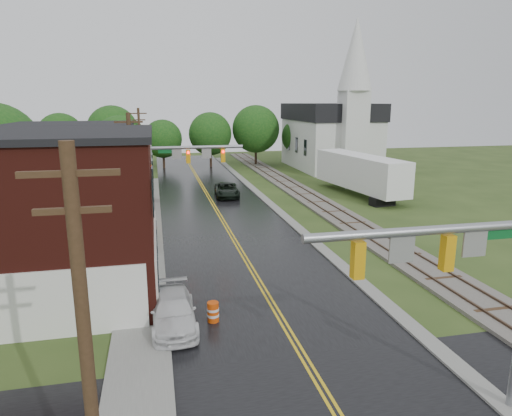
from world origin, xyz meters
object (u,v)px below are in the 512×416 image
object	(u,v)px
church	(333,129)
tree_left_c	(67,154)
brick_building	(7,217)
tree_left_e	(122,145)
construction_barrel	(213,312)
traffic_signal_far	(179,163)
semi_trailer	(360,172)
traffic_signal_near	(468,268)
utility_pole_a	(86,354)
suv_dark	(227,190)
utility_pole_b	(132,179)
utility_pole_c	(140,147)
pickup_white	(173,311)

from	to	relation	value
church	tree_left_c	distance (m)	36.59
brick_building	church	size ratio (longest dim) A/B	0.71
tree_left_e	construction_barrel	world-z (taller)	tree_left_e
traffic_signal_far	tree_left_e	size ratio (longest dim) A/B	0.90
semi_trailer	construction_barrel	bearing A→B (deg)	-126.81
traffic_signal_near	traffic_signal_far	world-z (taller)	same
utility_pole_a	tree_left_e	bearing A→B (deg)	92.55
utility_pole_a	suv_dark	bearing A→B (deg)	76.88
utility_pole_b	suv_dark	size ratio (longest dim) A/B	1.74
traffic_signal_near	semi_trailer	xyz separation A→B (m)	(12.22, 33.03, -2.49)
traffic_signal_near	utility_pole_c	bearing A→B (deg)	103.74
utility_pole_a	church	bearing A→B (deg)	63.49
church	utility_pole_c	bearing A→B (deg)	-160.03
utility_pole_b	construction_barrel	world-z (taller)	utility_pole_b
brick_building	traffic_signal_far	size ratio (longest dim) A/B	1.95
church	traffic_signal_near	distance (m)	54.32
utility_pole_c	construction_barrel	bearing A→B (deg)	-83.70
traffic_signal_near	pickup_white	bearing A→B (deg)	135.96
utility_pole_a	brick_building	bearing A→B (deg)	110.75
brick_building	utility_pole_b	size ratio (longest dim) A/B	1.59
church	construction_barrel	world-z (taller)	church
tree_left_c	suv_dark	xyz separation A→B (m)	(15.70, -2.77, -3.79)
traffic_signal_far	pickup_white	bearing A→B (deg)	-94.48
traffic_signal_far	semi_trailer	distance (m)	20.92
tree_left_c	traffic_signal_near	bearing A→B (deg)	-65.44
traffic_signal_far	utility_pole_a	xyz separation A→B (m)	(-3.33, -27.00, -0.25)
utility_pole_a	tree_left_c	world-z (taller)	utility_pole_a
tree_left_c	construction_barrel	xyz separation A→B (m)	(10.80, -29.90, -4.05)
church	traffic_signal_far	xyz separation A→B (m)	(-23.47, -26.74, -0.86)
pickup_white	semi_trailer	world-z (taller)	semi_trailer
utility_pole_c	construction_barrel	distance (m)	34.47
church	construction_barrel	size ratio (longest dim) A/B	21.50
utility_pole_b	tree_left_c	bearing A→B (deg)	111.49
brick_building	construction_barrel	xyz separation A→B (m)	(9.43, -5.00, -3.69)
pickup_white	brick_building	bearing A→B (deg)	146.26
utility_pole_a	utility_pole_b	bearing A→B (deg)	90.00
traffic_signal_near	tree_left_e	distance (m)	45.59
brick_building	pickup_white	world-z (taller)	brick_building
traffic_signal_far	suv_dark	world-z (taller)	traffic_signal_far
construction_barrel	semi_trailer	bearing A→B (deg)	53.19
traffic_signal_near	pickup_white	world-z (taller)	traffic_signal_near
utility_pole_a	pickup_white	size ratio (longest dim) A/B	1.90
pickup_white	utility_pole_a	bearing A→B (deg)	-102.00
utility_pole_c	traffic_signal_near	bearing A→B (deg)	-76.26
brick_building	suv_dark	distance (m)	26.58
traffic_signal_far	construction_barrel	world-z (taller)	traffic_signal_far
brick_building	construction_barrel	distance (m)	11.30
church	semi_trailer	xyz separation A→B (m)	(-4.31, -18.70, -3.35)
tree_left_c	construction_barrel	bearing A→B (deg)	-70.14
pickup_white	semi_trailer	bearing A→B (deg)	50.02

